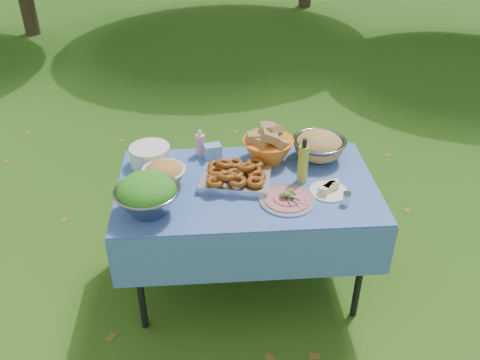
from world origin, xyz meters
name	(u,v)px	position (x,y,z in m)	size (l,w,h in m)	color
ground	(246,282)	(0.00, 0.00, 0.00)	(80.00, 80.00, 0.00)	#0D3509
picnic_table	(247,236)	(0.00, 0.00, 0.38)	(1.46, 0.86, 0.76)	#77AEE6
salad_bowl	(147,194)	(-0.53, -0.22, 0.87)	(0.33, 0.33, 0.22)	gray
pasta_bowl_white	(164,173)	(-0.47, 0.04, 0.83)	(0.24, 0.24, 0.13)	white
plate_stack	(150,155)	(-0.56, 0.26, 0.82)	(0.24, 0.24, 0.12)	white
wipes_box	(213,151)	(-0.19, 0.30, 0.81)	(0.10, 0.07, 0.09)	#7AACCD
sanitizer_bottle	(200,143)	(-0.26, 0.35, 0.84)	(0.06, 0.06, 0.16)	pink
bread_bowl	(268,144)	(0.15, 0.26, 0.86)	(0.31, 0.31, 0.21)	orange
pasta_bowl_steel	(319,146)	(0.46, 0.26, 0.85)	(0.32, 0.32, 0.17)	gray
fried_tray	(235,177)	(-0.07, 0.01, 0.81)	(0.39, 0.27, 0.09)	silver
charcuterie_platter	(287,196)	(0.20, -0.18, 0.80)	(0.30, 0.30, 0.07)	silver
oil_bottle	(303,161)	(0.31, 0.01, 0.90)	(0.06, 0.06, 0.27)	#9FAC2B
cheese_plate	(329,188)	(0.44, -0.11, 0.79)	(0.21, 0.21, 0.06)	white
shaker	(347,198)	(0.51, -0.23, 0.80)	(0.04, 0.04, 0.07)	white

